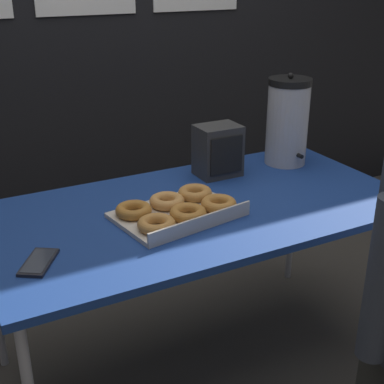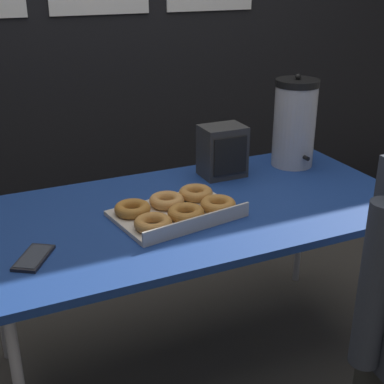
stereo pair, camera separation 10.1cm
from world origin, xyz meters
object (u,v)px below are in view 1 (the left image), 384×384
cell_phone (39,262)px  space_heater (218,151)px  coffee_urn (287,122)px  donut_box (178,210)px

cell_phone → space_heater: (0.84, 0.39, 0.10)m
space_heater → coffee_urn: bearing=-1.6°
coffee_urn → space_heater: bearing=178.4°
donut_box → coffee_urn: coffee_urn is taller
space_heater → cell_phone: bearing=-155.2°
coffee_urn → space_heater: size_ratio=1.88×
coffee_urn → donut_box: bearing=-157.6°
cell_phone → space_heater: space_heater is taller
donut_box → coffee_urn: size_ratio=1.16×
donut_box → space_heater: 0.44m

